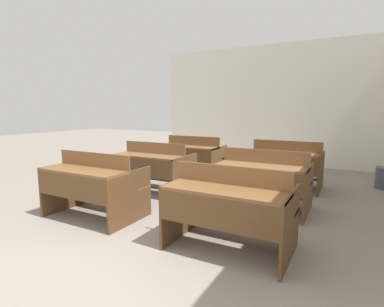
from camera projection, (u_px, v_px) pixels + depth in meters
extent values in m
plane|color=gray|center=(37.00, 297.00, 2.28)|extent=(30.00, 30.00, 0.00)
cube|color=white|center=(267.00, 105.00, 7.74)|extent=(5.83, 0.06, 3.04)
cube|color=brown|center=(66.00, 186.00, 4.24)|extent=(0.03, 0.80, 0.67)
cube|color=brown|center=(130.00, 198.00, 3.69)|extent=(0.03, 0.80, 0.67)
cube|color=brown|center=(83.00, 171.00, 3.74)|extent=(1.21, 0.40, 0.03)
cube|color=brown|center=(71.00, 187.00, 3.60)|extent=(1.15, 0.02, 0.30)
cube|color=brown|center=(94.00, 160.00, 3.89)|extent=(1.21, 0.02, 0.19)
cube|color=brown|center=(110.00, 182.00, 4.18)|extent=(1.21, 0.27, 0.03)
cube|color=brown|center=(111.00, 200.00, 4.22)|extent=(1.15, 0.04, 0.04)
cube|color=#54381F|center=(181.00, 208.00, 3.32)|extent=(0.03, 0.80, 0.67)
cube|color=#54381F|center=(290.00, 227.00, 2.76)|extent=(0.03, 0.80, 0.67)
cube|color=brown|center=(223.00, 191.00, 2.82)|extent=(1.21, 0.40, 0.03)
cube|color=#54381F|center=(215.00, 214.00, 2.68)|extent=(1.15, 0.02, 0.30)
cube|color=brown|center=(231.00, 175.00, 2.97)|extent=(1.21, 0.02, 0.19)
cube|color=brown|center=(239.00, 203.00, 3.26)|extent=(1.21, 0.27, 0.03)
cube|color=#54381F|center=(239.00, 225.00, 3.30)|extent=(1.15, 0.04, 0.04)
cube|color=brown|center=(129.00, 169.00, 5.43)|extent=(0.03, 0.80, 0.67)
cube|color=brown|center=(185.00, 176.00, 4.88)|extent=(0.03, 0.80, 0.67)
cube|color=brown|center=(148.00, 156.00, 4.93)|extent=(1.21, 0.40, 0.03)
cube|color=brown|center=(141.00, 168.00, 4.79)|extent=(1.15, 0.02, 0.30)
cube|color=brown|center=(155.00, 148.00, 5.08)|extent=(1.21, 0.02, 0.19)
cube|color=brown|center=(164.00, 166.00, 5.37)|extent=(1.21, 0.27, 0.03)
cube|color=brown|center=(164.00, 180.00, 5.41)|extent=(1.15, 0.04, 0.04)
cube|color=brown|center=(225.00, 181.00, 4.52)|extent=(0.03, 0.80, 0.67)
cube|color=brown|center=(308.00, 192.00, 3.97)|extent=(0.03, 0.80, 0.67)
cube|color=brown|center=(261.00, 166.00, 4.03)|extent=(1.21, 0.40, 0.03)
cube|color=brown|center=(256.00, 181.00, 3.89)|extent=(1.15, 0.02, 0.30)
cube|color=brown|center=(265.00, 156.00, 4.17)|extent=(1.21, 0.02, 0.19)
cube|color=brown|center=(269.00, 178.00, 4.46)|extent=(1.21, 0.27, 0.03)
cube|color=brown|center=(268.00, 194.00, 4.50)|extent=(1.15, 0.04, 0.04)
cube|color=brown|center=(170.00, 159.00, 6.63)|extent=(0.03, 0.80, 0.67)
cube|color=brown|center=(219.00, 163.00, 6.07)|extent=(0.03, 0.80, 0.67)
cube|color=brown|center=(189.00, 147.00, 6.13)|extent=(1.21, 0.40, 0.03)
cube|color=brown|center=(184.00, 156.00, 5.99)|extent=(1.15, 0.02, 0.30)
cube|color=brown|center=(193.00, 141.00, 6.27)|extent=(1.21, 0.02, 0.19)
cube|color=brown|center=(199.00, 156.00, 6.56)|extent=(1.21, 0.27, 0.03)
cube|color=brown|center=(199.00, 167.00, 6.60)|extent=(1.15, 0.04, 0.04)
cube|color=#54371E|center=(254.00, 167.00, 5.71)|extent=(0.03, 0.80, 0.67)
cube|color=#54371E|center=(321.00, 173.00, 5.15)|extent=(0.03, 0.80, 0.67)
cube|color=brown|center=(284.00, 154.00, 5.21)|extent=(1.21, 0.40, 0.03)
cube|color=#54371E|center=(281.00, 165.00, 5.07)|extent=(1.15, 0.02, 0.30)
cube|color=brown|center=(287.00, 146.00, 5.36)|extent=(1.21, 0.02, 0.19)
cube|color=brown|center=(289.00, 164.00, 5.65)|extent=(1.21, 0.27, 0.03)
cube|color=#54371E|center=(288.00, 177.00, 5.68)|extent=(1.15, 0.04, 0.04)
cube|color=#2D6638|center=(66.00, 189.00, 4.61)|extent=(0.31, 0.23, 0.40)
cube|color=#397F46|center=(59.00, 195.00, 4.51)|extent=(0.22, 0.02, 0.18)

